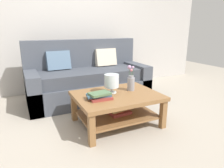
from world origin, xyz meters
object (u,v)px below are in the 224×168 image
Objects in this scene: coffee_table at (117,102)px; glass_hurricane_vase at (112,81)px; flower_pitcher at (131,82)px; book_stack_main at (100,96)px; couch at (88,79)px.

coffee_table is 4.31× the size of glass_hurricane_vase.
flower_pitcher is at bearing -2.21° from glass_hurricane_vase.
coffee_table is 0.29m from glass_hurricane_vase.
book_stack_main reaches higher than coffee_table.
couch reaches higher than book_stack_main.
flower_pitcher is at bearing -75.94° from couch.
couch is 6.70× the size of book_stack_main.
glass_hurricane_vase is at bearing -91.25° from couch.
coffee_table is 0.35m from flower_pitcher.
couch is 1.14m from coffee_table.
couch is 1.11m from flower_pitcher.
couch reaches higher than coffee_table.
book_stack_main is (-0.26, -1.21, 0.10)m from couch.
couch reaches higher than glass_hurricane_vase.
book_stack_main is 1.24× the size of glass_hurricane_vase.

